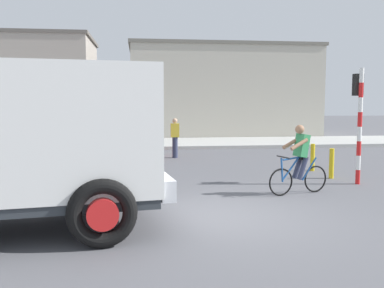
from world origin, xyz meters
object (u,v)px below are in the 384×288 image
pedestrian_near_kerb (175,137)px  bollard_far (313,157)px  bollard_near (332,163)px  cyclist (299,160)px  car_red_near (95,138)px  truck_foreground (3,137)px  traffic_light_pole (359,110)px

pedestrian_near_kerb → bollard_far: (4.25, -3.90, -0.40)m
pedestrian_near_kerb → bollard_near: size_ratio=1.80×
bollard_near → cyclist: bearing=-132.1°
cyclist → bollard_far: cyclist is taller
car_red_near → pedestrian_near_kerb: 3.28m
truck_foreground → cyclist: bearing=20.6°
traffic_light_pole → car_red_near: 10.26m
traffic_light_pole → pedestrian_near_kerb: size_ratio=1.98×
car_red_near → bollard_far: (7.51, -4.24, -0.37)m
car_red_near → cyclist: bearing=-53.0°
truck_foreground → car_red_near: size_ratio=1.38×
bollard_far → cyclist: bearing=-117.8°
pedestrian_near_kerb → bollard_near: (4.25, -5.30, -0.40)m
pedestrian_near_kerb → bollard_near: 6.80m
bollard_far → traffic_light_pole: bearing=-81.5°
bollard_near → bollard_far: (0.00, 1.40, 0.00)m
cyclist → car_red_near: (-5.73, 7.61, -0.05)m
car_red_near → bollard_near: car_red_near is taller
bollard_near → bollard_far: size_ratio=1.00×
traffic_light_pole → pedestrian_near_kerb: traffic_light_pole is taller
bollard_near → car_red_near: bearing=143.1°
traffic_light_pole → bollard_far: (-0.34, 2.25, -1.62)m
pedestrian_near_kerb → bollard_far: bearing=-42.5°
truck_foreground → cyclist: size_ratio=3.32×
cyclist → bollard_far: bearing=62.2°
truck_foreground → traffic_light_pole: bearing=22.5°
truck_foreground → bollard_near: 9.18m
cyclist → traffic_light_pole: traffic_light_pole is taller
pedestrian_near_kerb → traffic_light_pole: bearing=-53.3°
car_red_near → bollard_far: car_red_near is taller
cyclist → bollard_far: (1.77, 3.37, -0.41)m
truck_foreground → car_red_near: truck_foreground is taller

